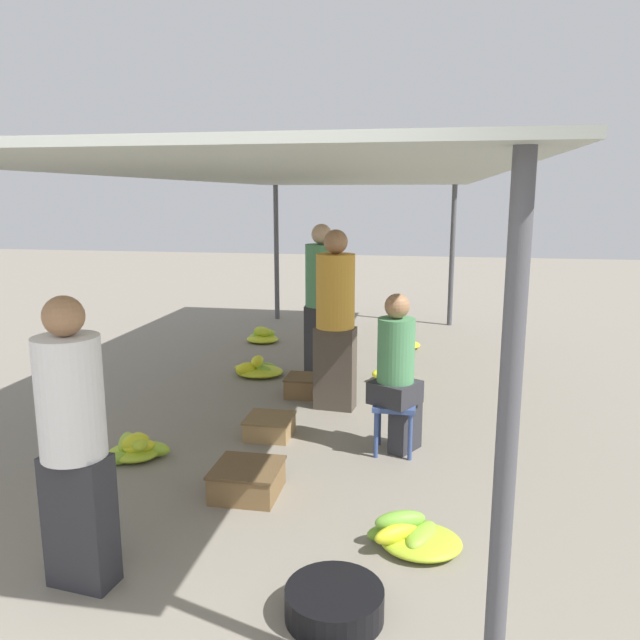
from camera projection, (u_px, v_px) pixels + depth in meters
name	position (u px, v px, depth m)	size (l,w,h in m)	color
canopy_post_front_right	(505.00, 465.00, 2.26)	(0.08, 0.08, 2.25)	#4C4C51
canopy_post_back_left	(276.00, 253.00, 10.49)	(0.08, 0.08, 2.25)	#4C4C51
canopy_post_back_right	(452.00, 256.00, 9.98)	(0.08, 0.08, 2.25)	#4C4C51
canopy_tarp	(317.00, 176.00, 6.15)	(3.30, 8.40, 0.04)	#9EA399
vendor_foreground	(74.00, 440.00, 3.26)	(0.38, 0.38, 1.60)	#2D2D33
stool	(394.00, 413.00, 5.09)	(0.34, 0.34, 0.43)	#384C84
vendor_seated	(398.00, 371.00, 5.03)	(0.46, 0.46, 1.33)	#2D2D33
basin_black	(334.00, 603.00, 3.12)	(0.50, 0.50, 0.16)	black
banana_pile_left_0	(135.00, 448.00, 5.02)	(0.50, 0.46, 0.21)	#B7CD2B
banana_pile_left_1	(262.00, 337.00, 9.01)	(0.49, 0.56, 0.23)	#BDD02A
banana_pile_left_2	(257.00, 369.00, 7.34)	(0.65, 0.55, 0.24)	yellow
banana_pile_right_0	(393.00, 373.00, 7.11)	(0.50, 0.50, 0.29)	#87BA34
banana_pile_right_1	(411.00, 535.00, 3.75)	(0.59, 0.44, 0.22)	#79B536
banana_pile_right_2	(399.00, 343.00, 8.65)	(0.55, 0.66, 0.22)	#92BF32
crate_near	(247.00, 480.00, 4.41)	(0.47, 0.47, 0.21)	brown
crate_mid	(269.00, 426.00, 5.48)	(0.40, 0.40, 0.18)	#9E7A4C
crate_far	(304.00, 386.00, 6.60)	(0.38, 0.38, 0.21)	brown
shopper_walking_mid	(322.00, 298.00, 7.22)	(0.41, 0.41, 1.77)	#2D2D33
shopper_walking_far	(335.00, 318.00, 6.05)	(0.41, 0.41, 1.77)	#4C4238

